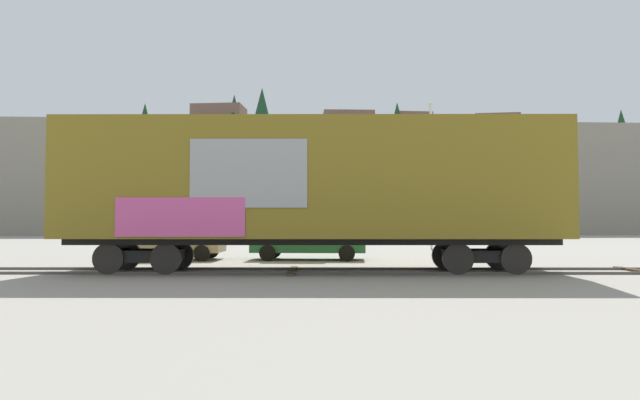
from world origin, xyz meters
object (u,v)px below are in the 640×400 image
flagpole (431,159)px  parked_car_tan (172,240)px  freight_car (312,183)px  parked_car_green (306,240)px

flagpole → parked_car_tan: flagpole is taller
freight_car → flagpole: size_ratio=1.79×
parked_car_green → freight_car: bearing=-89.4°
parked_car_green → flagpole: bearing=48.6°
flagpole → parked_car_green: (-7.42, -8.43, -4.38)m
freight_car → parked_car_green: (-0.05, 5.18, -1.92)m
flagpole → parked_car_tan: 15.88m
freight_car → parked_car_green: freight_car is taller
flagpole → parked_car_green: flagpole is taller
flagpole → parked_car_tan: size_ratio=2.07×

